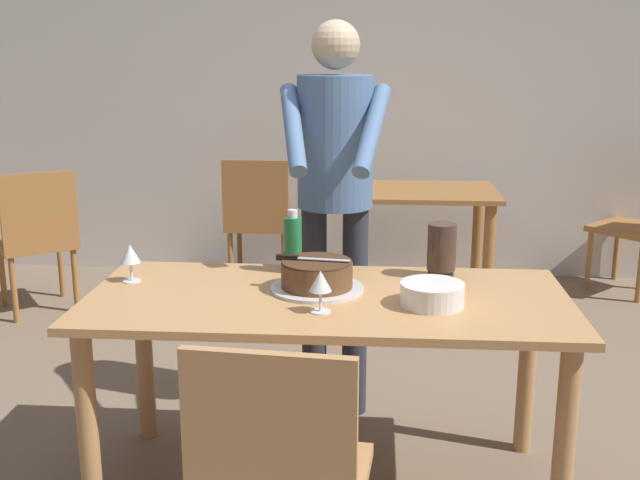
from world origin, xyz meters
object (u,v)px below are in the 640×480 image
at_px(chair_near_side, 281,477).
at_px(background_table, 417,215).
at_px(wine_glass_far, 320,282).
at_px(main_dining_table, 327,325).
at_px(plate_stack, 432,294).
at_px(water_bottle, 293,244).
at_px(cake_knife, 298,258).
at_px(wine_glass_near, 130,255).
at_px(background_chair_2, 259,217).
at_px(person_cutting_cake, 335,178).
at_px(cake_on_platter, 317,276).
at_px(background_chair_0, 37,236).
at_px(hurricane_lamp, 442,250).

bearing_deg(chair_near_side, background_table, 80.50).
height_order(wine_glass_far, background_table, wine_glass_far).
xyz_separation_m(main_dining_table, plate_stack, (0.36, -0.08, 0.15)).
distance_m(plate_stack, water_bottle, 0.64).
bearing_deg(chair_near_side, cake_knife, 92.72).
bearing_deg(wine_glass_near, wine_glass_far, -21.67).
bearing_deg(background_chair_2, main_dining_table, -75.60).
bearing_deg(person_cutting_cake, cake_knife, -101.22).
height_order(cake_on_platter, background_chair_0, background_chair_0).
bearing_deg(cake_knife, water_bottle, 100.77).
distance_m(cake_knife, background_chair_2, 2.46).
bearing_deg(hurricane_lamp, cake_on_platter, -156.83).
bearing_deg(background_chair_0, water_bottle, -41.13).
height_order(person_cutting_cake, background_chair_0, person_cutting_cake).
distance_m(cake_knife, background_chair_0, 2.52).
bearing_deg(chair_near_side, wine_glass_near, 127.25).
bearing_deg(background_chair_2, wine_glass_near, -92.91).
bearing_deg(plate_stack, chair_near_side, -122.31).
height_order(main_dining_table, hurricane_lamp, hurricane_lamp).
relative_size(hurricane_lamp, chair_near_side, 0.23).
bearing_deg(cake_knife, wine_glass_near, 176.10).
relative_size(cake_on_platter, wine_glass_far, 2.36).
bearing_deg(cake_on_platter, background_table, 77.70).
distance_m(wine_glass_near, hurricane_lamp, 1.18).
relative_size(wine_glass_near, chair_near_side, 0.16).
relative_size(wine_glass_near, hurricane_lamp, 0.69).
height_order(hurricane_lamp, person_cutting_cake, person_cutting_cake).
relative_size(chair_near_side, background_table, 0.90).
bearing_deg(background_chair_0, cake_knife, -44.24).
relative_size(background_table, background_chair_0, 1.11).
xyz_separation_m(wine_glass_near, background_chair_2, (0.12, 2.34, -0.36)).
bearing_deg(person_cutting_cake, background_chair_2, 108.59).
bearing_deg(chair_near_side, cake_on_platter, 87.88).
xyz_separation_m(hurricane_lamp, chair_near_side, (-0.49, -1.03, -0.37)).
height_order(cake_on_platter, cake_knife, cake_knife).
height_order(wine_glass_far, water_bottle, water_bottle).
xyz_separation_m(water_bottle, background_table, (0.58, 1.92, -0.29)).
bearing_deg(person_cutting_cake, wine_glass_far, -90.24).
xyz_separation_m(plate_stack, background_chair_2, (-0.99, 2.53, -0.30)).
bearing_deg(wine_glass_far, cake_knife, 112.20).
xyz_separation_m(wine_glass_near, wine_glass_far, (0.74, -0.29, 0.00)).
relative_size(water_bottle, person_cutting_cake, 0.15).
bearing_deg(cake_on_platter, plate_stack, -19.59).
relative_size(wine_glass_near, water_bottle, 0.58).
bearing_deg(hurricane_lamp, water_bottle, 177.40).
height_order(plate_stack, person_cutting_cake, person_cutting_cake).
bearing_deg(water_bottle, cake_on_platter, -63.43).
bearing_deg(wine_glass_far, hurricane_lamp, 45.43).
bearing_deg(water_bottle, background_chair_2, 102.40).
xyz_separation_m(water_bottle, background_chair_2, (-0.48, 2.16, -0.37)).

